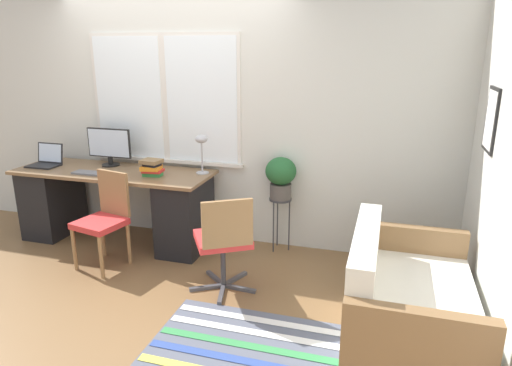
{
  "coord_description": "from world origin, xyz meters",
  "views": [
    {
      "loc": [
        2.16,
        -3.58,
        1.99
      ],
      "look_at": [
        1.04,
        0.18,
        0.83
      ],
      "focal_mm": 32.0,
      "sensor_mm": 36.0,
      "label": 1
    }
  ],
  "objects_px": {
    "desk_chair_wooden": "(104,217)",
    "couch_loveseat": "(405,307)",
    "laptop": "(46,161)",
    "mouse": "(117,175)",
    "keyboard": "(93,173)",
    "office_chair_swivel": "(224,240)",
    "book_stack": "(152,167)",
    "plant_stand": "(280,205)",
    "desk_lamp": "(202,145)",
    "monitor": "(109,146)",
    "potted_plant": "(281,175)"
  },
  "relations": [
    {
      "from": "desk_chair_wooden",
      "to": "couch_loveseat",
      "type": "xyz_separation_m",
      "value": [
        2.69,
        -0.48,
        -0.2
      ]
    },
    {
      "from": "laptop",
      "to": "couch_loveseat",
      "type": "bearing_deg",
      "value": -14.75
    },
    {
      "from": "mouse",
      "to": "couch_loveseat",
      "type": "bearing_deg",
      "value": -16.49
    },
    {
      "from": "keyboard",
      "to": "office_chair_swivel",
      "type": "bearing_deg",
      "value": -17.6
    },
    {
      "from": "mouse",
      "to": "book_stack",
      "type": "height_order",
      "value": "book_stack"
    },
    {
      "from": "mouse",
      "to": "plant_stand",
      "type": "relative_size",
      "value": 0.12
    },
    {
      "from": "laptop",
      "to": "desk_lamp",
      "type": "height_order",
      "value": "desk_lamp"
    },
    {
      "from": "book_stack",
      "to": "couch_loveseat",
      "type": "bearing_deg",
      "value": -21.16
    },
    {
      "from": "desk_lamp",
      "to": "plant_stand",
      "type": "xyz_separation_m",
      "value": [
        0.79,
        0.11,
        -0.6
      ]
    },
    {
      "from": "desk_lamp",
      "to": "monitor",
      "type": "bearing_deg",
      "value": 179.12
    },
    {
      "from": "office_chair_swivel",
      "to": "keyboard",
      "type": "bearing_deg",
      "value": -49.24
    },
    {
      "from": "desk_chair_wooden",
      "to": "laptop",
      "type": "bearing_deg",
      "value": 166.39
    },
    {
      "from": "desk_lamp",
      "to": "couch_loveseat",
      "type": "height_order",
      "value": "desk_lamp"
    },
    {
      "from": "keyboard",
      "to": "desk_lamp",
      "type": "distance_m",
      "value": 1.13
    },
    {
      "from": "monitor",
      "to": "keyboard",
      "type": "relative_size",
      "value": 1.19
    },
    {
      "from": "monitor",
      "to": "laptop",
      "type": "bearing_deg",
      "value": -162.72
    },
    {
      "from": "potted_plant",
      "to": "mouse",
      "type": "bearing_deg",
      "value": -163.23
    },
    {
      "from": "office_chair_swivel",
      "to": "book_stack",
      "type": "bearing_deg",
      "value": -63.73
    },
    {
      "from": "laptop",
      "to": "office_chair_swivel",
      "type": "bearing_deg",
      "value": -16.09
    },
    {
      "from": "mouse",
      "to": "couch_loveseat",
      "type": "xyz_separation_m",
      "value": [
        2.74,
        -0.81,
        -0.51
      ]
    },
    {
      "from": "keyboard",
      "to": "desk_chair_wooden",
      "type": "height_order",
      "value": "desk_chair_wooden"
    },
    {
      "from": "office_chair_swivel",
      "to": "potted_plant",
      "type": "height_order",
      "value": "potted_plant"
    },
    {
      "from": "mouse",
      "to": "office_chair_swivel",
      "type": "bearing_deg",
      "value": -20.62
    },
    {
      "from": "plant_stand",
      "to": "potted_plant",
      "type": "height_order",
      "value": "potted_plant"
    },
    {
      "from": "book_stack",
      "to": "desk_lamp",
      "type": "bearing_deg",
      "value": 27.98
    },
    {
      "from": "mouse",
      "to": "desk_lamp",
      "type": "xyz_separation_m",
      "value": [
        0.76,
        0.36,
        0.28
      ]
    },
    {
      "from": "keyboard",
      "to": "potted_plant",
      "type": "relative_size",
      "value": 1.02
    },
    {
      "from": "keyboard",
      "to": "mouse",
      "type": "bearing_deg",
      "value": -2.45
    },
    {
      "from": "desk_lamp",
      "to": "potted_plant",
      "type": "bearing_deg",
      "value": 7.96
    },
    {
      "from": "desk_chair_wooden",
      "to": "potted_plant",
      "type": "bearing_deg",
      "value": 40.08
    },
    {
      "from": "potted_plant",
      "to": "monitor",
      "type": "bearing_deg",
      "value": -177.12
    },
    {
      "from": "monitor",
      "to": "mouse",
      "type": "xyz_separation_m",
      "value": [
        0.31,
        -0.37,
        -0.2
      ]
    },
    {
      "from": "book_stack",
      "to": "laptop",
      "type": "bearing_deg",
      "value": 178.11
    },
    {
      "from": "laptop",
      "to": "potted_plant",
      "type": "relative_size",
      "value": 0.75
    },
    {
      "from": "potted_plant",
      "to": "office_chair_swivel",
      "type": "bearing_deg",
      "value": -104.34
    },
    {
      "from": "monitor",
      "to": "keyboard",
      "type": "distance_m",
      "value": 0.42
    },
    {
      "from": "monitor",
      "to": "mouse",
      "type": "relative_size",
      "value": 7.48
    },
    {
      "from": "book_stack",
      "to": "mouse",
      "type": "bearing_deg",
      "value": -159.09
    },
    {
      "from": "desk_lamp",
      "to": "office_chair_swivel",
      "type": "distance_m",
      "value": 1.17
    },
    {
      "from": "desk_chair_wooden",
      "to": "potted_plant",
      "type": "relative_size",
      "value": 2.12
    },
    {
      "from": "keyboard",
      "to": "laptop",
      "type": "bearing_deg",
      "value": 167.44
    },
    {
      "from": "monitor",
      "to": "couch_loveseat",
      "type": "relative_size",
      "value": 0.37
    },
    {
      "from": "laptop",
      "to": "plant_stand",
      "type": "bearing_deg",
      "value": 6.77
    },
    {
      "from": "monitor",
      "to": "office_chair_swivel",
      "type": "bearing_deg",
      "value": -28.11
    },
    {
      "from": "couch_loveseat",
      "to": "potted_plant",
      "type": "bearing_deg",
      "value": 43.06
    },
    {
      "from": "monitor",
      "to": "couch_loveseat",
      "type": "bearing_deg",
      "value": -21.2
    },
    {
      "from": "laptop",
      "to": "monitor",
      "type": "relative_size",
      "value": 0.63
    },
    {
      "from": "desk_chair_wooden",
      "to": "plant_stand",
      "type": "bearing_deg",
      "value": 40.08
    },
    {
      "from": "plant_stand",
      "to": "desk_lamp",
      "type": "bearing_deg",
      "value": -172.04
    },
    {
      "from": "desk_lamp",
      "to": "office_chair_swivel",
      "type": "bearing_deg",
      "value": -57.38
    }
  ]
}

